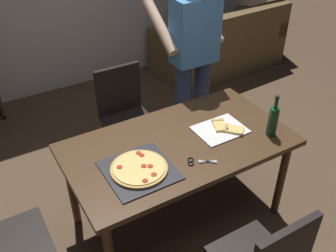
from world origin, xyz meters
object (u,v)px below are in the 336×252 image
at_px(pepperoni_pizza_on_tray, 139,169).
at_px(wine_bottle, 273,121).
at_px(chair_far_side, 125,110).
at_px(dining_table, 179,151).
at_px(person_serving_pizza, 193,55).
at_px(couch, 221,47).
at_px(kitchen_scissors, 197,161).

xyz_separation_m(pepperoni_pizza_on_tray, wine_bottle, (0.99, -0.13, 0.10)).
bearing_deg(chair_far_side, pepperoni_pizza_on_tray, -109.67).
bearing_deg(dining_table, pepperoni_pizza_on_tray, -161.53).
bearing_deg(wine_bottle, person_serving_pizza, 92.64).
distance_m(couch, pepperoni_pizza_on_tray, 3.14).
relative_size(person_serving_pizza, pepperoni_pizza_on_tray, 4.11).
xyz_separation_m(couch, person_serving_pizza, (-1.33, -1.28, 0.70)).
relative_size(couch, pepperoni_pizza_on_tray, 4.09).
bearing_deg(chair_far_side, dining_table, -90.00).
height_order(chair_far_side, pepperoni_pizza_on_tray, chair_far_side).
relative_size(chair_far_side, person_serving_pizza, 0.51).
distance_m(person_serving_pizza, kitchen_scissors, 1.14).
bearing_deg(pepperoni_pizza_on_tray, couch, 42.83).
distance_m(chair_far_side, person_serving_pizza, 0.78).
height_order(chair_far_side, couch, chair_far_side).
bearing_deg(pepperoni_pizza_on_tray, person_serving_pizza, 41.11).
height_order(dining_table, kitchen_scissors, kitchen_scissors).
xyz_separation_m(chair_far_side, wine_bottle, (0.62, -1.18, 0.36)).
bearing_deg(dining_table, couch, 46.23).
bearing_deg(pepperoni_pizza_on_tray, kitchen_scissors, -17.47).
bearing_deg(couch, person_serving_pizza, -136.00).
distance_m(pepperoni_pizza_on_tray, kitchen_scissors, 0.38).
bearing_deg(wine_bottle, dining_table, 157.79).
bearing_deg(chair_far_side, wine_bottle, -62.26).
xyz_separation_m(dining_table, pepperoni_pizza_on_tray, (-0.37, -0.13, 0.09)).
distance_m(couch, wine_bottle, 2.64).
bearing_deg(wine_bottle, pepperoni_pizza_on_tray, 172.70).
relative_size(person_serving_pizza, kitchen_scissors, 9.13).
relative_size(chair_far_side, pepperoni_pizza_on_tray, 2.11).
xyz_separation_m(chair_far_side, kitchen_scissors, (-0.01, -1.16, 0.24)).
height_order(wine_bottle, kitchen_scissors, wine_bottle).
xyz_separation_m(person_serving_pizza, pepperoni_pizza_on_tray, (-0.95, -0.83, -0.23)).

